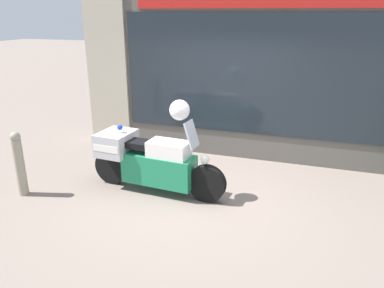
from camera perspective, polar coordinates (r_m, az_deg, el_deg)
The scene contains 6 objects.
ground_plane at distance 6.22m, azimuth 1.60°, elevation -7.59°, with size 60.00×60.00×0.00m, color gray.
shop_building at distance 7.67m, azimuth 3.05°, elevation 10.59°, with size 6.34×0.55×3.28m.
window_display at distance 7.79m, azimuth 8.80°, elevation 1.70°, with size 4.95×0.30×2.03m.
paramedic_motorcycle at distance 6.18m, azimuth -6.71°, elevation -2.37°, with size 2.36×0.68×1.28m.
white_helmet at distance 5.65m, azimuth -1.90°, elevation 5.19°, with size 0.31×0.31×0.31m, color white.
street_bollard at distance 6.58m, azimuth -24.82°, elevation -2.62°, with size 0.16×0.16×1.07m.
Camera 1 is at (1.60, -5.30, 2.83)m, focal length 35.00 mm.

